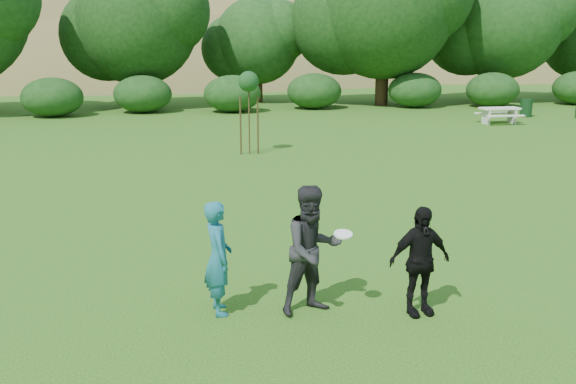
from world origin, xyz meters
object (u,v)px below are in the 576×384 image
player_teal (218,258)px  player_black (420,261)px  sapling (249,84)px  trash_can_near (526,108)px  picnic_table (499,113)px  player_grey (313,250)px

player_teal → player_black: size_ratio=1.04×
sapling → player_black: bearing=-86.1°
trash_can_near → picnic_table: trash_can_near is taller
player_teal → sapling: 13.27m
player_grey → trash_can_near: player_grey is taller
picnic_table → sapling: bearing=-154.8°
player_teal → player_grey: 1.39m
player_teal → sapling: size_ratio=0.60×
player_grey → player_teal: bearing=154.1°
player_teal → player_grey: bearing=-106.0°
player_grey → sapling: (0.59, 13.24, 1.45)m
player_teal → player_grey: size_ratio=0.88×
sapling → picnic_table: size_ratio=1.58×
player_black → trash_can_near: (14.14, 21.68, -0.37)m
sapling → picnic_table: sapling is taller
player_teal → trash_can_near: bearing=-45.9°
player_black → player_teal: bearing=161.1°
player_grey → player_black: (1.52, -0.34, -0.14)m
player_teal → player_grey: player_grey is taller
player_teal → trash_can_near: (17.02, 21.13, -0.40)m
player_grey → picnic_table: (13.00, 19.08, -0.45)m
player_teal → trash_can_near: 27.14m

